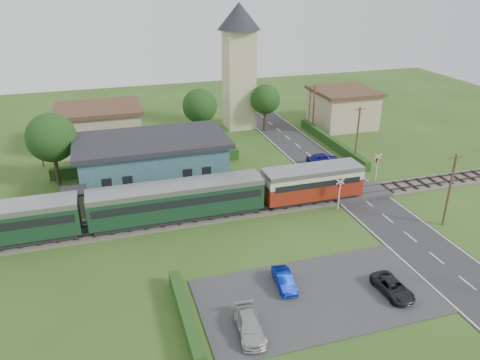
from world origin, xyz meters
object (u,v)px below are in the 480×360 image
object	(u,v)px
crossing_signal_far	(377,164)
car_park_dark	(393,287)
house_west	(100,127)
car_park_silver	(249,326)
pedestrian_near	(226,191)
station_building	(153,161)
pedestrian_far	(104,204)
church_tower	(239,57)
car_park_blue	(284,280)
equipment_hut	(75,202)
car_on_road	(323,159)
crossing_signal_near	(340,190)
house_east	(343,107)
train	(142,205)

from	to	relation	value
crossing_signal_far	car_park_dark	xyz separation A→B (m)	(-9.75, -17.78, -1.54)
house_west	car_park_silver	world-z (taller)	house_west
car_park_dark	pedestrian_near	bearing A→B (deg)	110.15
station_building	pedestrian_near	distance (m)	9.25
station_building	pedestrian_far	world-z (taller)	station_building
church_tower	car_park_blue	distance (m)	40.36
equipment_hut	crossing_signal_far	bearing A→B (deg)	-1.46
car_park_blue	pedestrian_far	world-z (taller)	pedestrian_far
car_on_road	pedestrian_near	world-z (taller)	pedestrian_near
pedestrian_far	station_building	bearing A→B (deg)	-16.25
crossing_signal_near	crossing_signal_far	bearing A→B (deg)	33.69
house_west	car_on_road	bearing A→B (deg)	-29.54
house_west	car_park_blue	xyz separation A→B (m)	(11.68, -35.30, -2.17)
station_building	house_east	world-z (taller)	house_east
house_west	crossing_signal_far	size ratio (longest dim) A/B	3.30
church_tower	car_park_silver	xyz separation A→B (m)	(-12.32, -42.19, -9.57)
church_tower	station_building	bearing A→B (deg)	-131.41
car_park_blue	pedestrian_far	distance (m)	19.36
car_on_road	church_tower	bearing A→B (deg)	23.13
train	car_park_blue	world-z (taller)	train
equipment_hut	station_building	xyz separation A→B (m)	(8.00, 5.79, 0.95)
station_building	car_park_blue	distance (m)	22.41
house_east	car_park_silver	bearing A→B (deg)	-125.57
crossing_signal_near	car_on_road	bearing A→B (deg)	70.95
equipment_hut	car_on_road	world-z (taller)	equipment_hut
equipment_hut	car_park_dark	xyz separation A→B (m)	(21.85, -18.59, -1.15)
station_building	crossing_signal_near	xyz separation A→B (m)	(16.40, -11.40, -0.55)
house_west	car_on_road	distance (m)	29.08
crossing_signal_far	pedestrian_near	bearing A→B (deg)	179.77
train	house_west	size ratio (longest dim) A/B	4.00
car_on_road	pedestrian_far	xyz separation A→B (m)	(-25.70, -5.94, 0.69)
train	church_tower	world-z (taller)	church_tower
church_tower	house_west	xyz separation A→B (m)	(-20.00, -3.00, -7.43)
church_tower	car_park_blue	xyz separation A→B (m)	(-8.32, -38.30, -9.60)
car_park_silver	pedestrian_far	world-z (taller)	pedestrian_far
train	car_on_road	xyz separation A→B (m)	(22.38, 8.70, -1.46)
church_tower	crossing_signal_near	world-z (taller)	church_tower
station_building	pedestrian_near	bearing A→B (deg)	-45.62
station_building	house_west	distance (m)	14.87
house_east	pedestrian_far	distance (m)	40.37
car_on_road	pedestrian_near	distance (m)	15.19
station_building	car_park_blue	xyz separation A→B (m)	(6.68, -21.30, -2.07)
car_park_silver	car_park_dark	bearing A→B (deg)	9.92
pedestrian_near	car_park_dark	bearing A→B (deg)	109.19
house_west	house_east	size ratio (longest dim) A/B	1.23
house_east	pedestrian_far	size ratio (longest dim) A/B	4.60
train	crossing_signal_far	bearing A→B (deg)	5.31
crossing_signal_near	pedestrian_far	bearing A→B (deg)	166.69
pedestrian_near	car_park_blue	bearing A→B (deg)	87.62
pedestrian_near	pedestrian_far	size ratio (longest dim) A/B	0.82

